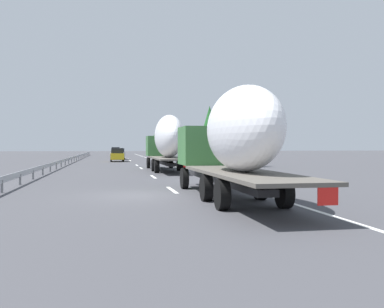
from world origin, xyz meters
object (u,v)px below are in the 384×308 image
(truck_trailing, at_px, (232,139))
(car_yellow_coupe, at_px, (117,155))
(car_silver_hatch, at_px, (119,154))
(car_white_van, at_px, (115,151))
(truck_lead, at_px, (167,140))
(car_black_suv, at_px, (116,152))
(road_sign, at_px, (175,147))

(truck_trailing, xyz_separation_m, car_yellow_coupe, (43.96, 3.77, -1.49))
(car_silver_hatch, distance_m, car_white_van, 42.14)
(truck_lead, relative_size, car_silver_hatch, 3.16)
(car_black_suv, relative_size, car_white_van, 0.88)
(truck_trailing, height_order, car_black_suv, truck_trailing)
(car_yellow_coupe, bearing_deg, car_white_van, -0.47)
(truck_trailing, bearing_deg, car_white_van, 2.01)
(truck_trailing, relative_size, road_sign, 4.63)
(truck_lead, height_order, car_silver_hatch, truck_lead)
(car_black_suv, distance_m, road_sign, 37.73)
(car_white_van, height_order, road_sign, road_sign)
(car_silver_hatch, bearing_deg, road_sign, -159.76)
(car_silver_hatch, height_order, car_yellow_coupe, car_yellow_coupe)
(truck_lead, distance_m, car_white_van, 75.62)
(car_silver_hatch, distance_m, car_yellow_coupe, 9.34)
(truck_trailing, height_order, car_silver_hatch, truck_trailing)
(road_sign, bearing_deg, truck_trailing, 175.06)
(car_yellow_coupe, bearing_deg, truck_lead, -171.09)
(car_white_van, xyz_separation_m, car_yellow_coupe, (-51.47, 0.42, 0.01))
(car_black_suv, xyz_separation_m, car_white_van, (22.46, -0.26, -0.03))
(truck_lead, distance_m, car_yellow_coupe, 24.41)
(car_yellow_coupe, distance_m, road_sign, 10.68)
(car_black_suv, distance_m, car_white_van, 22.46)
(car_silver_hatch, xyz_separation_m, car_black_suv, (19.68, 0.28, 0.05))
(car_silver_hatch, bearing_deg, truck_trailing, -176.43)
(car_black_suv, height_order, car_yellow_coupe, car_black_suv)
(car_silver_hatch, bearing_deg, truck_lead, -174.31)
(car_silver_hatch, xyz_separation_m, road_sign, (-17.43, -6.43, 1.16))
(car_silver_hatch, relative_size, road_sign, 1.48)
(truck_lead, bearing_deg, road_sign, -10.99)
(car_silver_hatch, xyz_separation_m, car_yellow_coupe, (-9.33, 0.44, 0.03))
(car_silver_hatch, bearing_deg, car_yellow_coupe, 177.29)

